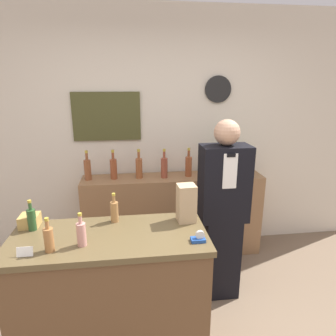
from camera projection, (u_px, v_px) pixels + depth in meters
back_wall at (152, 134)px, 3.36m from camera, size 5.20×0.09×2.70m
back_shelf at (173, 215)px, 3.40m from camera, size 1.97×0.37×0.93m
display_counter at (113, 297)px, 2.08m from camera, size 1.28×0.57×0.97m
shopkeeper at (223, 213)px, 2.63m from camera, size 0.41×0.26×1.64m
potted_plant at (233, 156)px, 3.26m from camera, size 0.28×0.28×0.38m
paper_bag at (186, 203)px, 2.11m from camera, size 0.13×0.13×0.27m
tape_dispenser at (199, 238)px, 1.86m from camera, size 0.09×0.06×0.07m
price_card_left at (25, 252)px, 1.70m from camera, size 0.09×0.02×0.06m
gift_box at (30, 221)px, 2.05m from camera, size 0.13×0.13×0.08m
counter_bottle_0 at (32, 219)px, 1.99m from camera, size 0.06×0.06×0.21m
counter_bottle_1 at (49, 239)px, 1.74m from camera, size 0.06×0.06×0.21m
counter_bottle_2 at (81, 233)px, 1.80m from camera, size 0.06×0.06×0.21m
counter_bottle_3 at (114, 211)px, 2.11m from camera, size 0.06×0.06×0.21m
shelf_bottle_0 at (88, 169)px, 3.13m from camera, size 0.07×0.07×0.32m
shelf_bottle_1 at (114, 168)px, 3.16m from camera, size 0.07×0.07×0.32m
shelf_bottle_2 at (139, 167)px, 3.19m from camera, size 0.07×0.07×0.32m
shelf_bottle_3 at (164, 167)px, 3.21m from camera, size 0.07×0.07×0.32m
shelf_bottle_4 at (189, 166)px, 3.26m from camera, size 0.07×0.07×0.32m
shelf_bottle_5 at (212, 165)px, 3.29m from camera, size 0.07×0.07×0.32m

